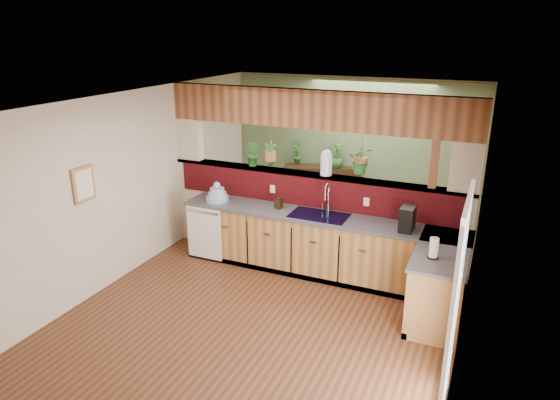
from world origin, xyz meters
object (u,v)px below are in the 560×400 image
at_px(faucet, 327,197).
at_px(soap_dispenser, 279,201).
at_px(dish_stack, 217,195).
at_px(shelving_console, 321,190).
at_px(glass_jar, 326,162).
at_px(coffee_maker, 407,220).
at_px(paper_towel, 434,248).

distance_m(faucet, soap_dispenser, 0.73).
xyz_separation_m(dish_stack, shelving_console, (0.88, 2.31, -0.49)).
bearing_deg(dish_stack, glass_jar, 14.46).
bearing_deg(coffee_maker, glass_jar, 163.15).
bearing_deg(coffee_maker, soap_dispenser, 178.98).
distance_m(faucet, paper_towel, 1.86).
bearing_deg(faucet, shelving_console, 111.01).
distance_m(faucet, glass_jar, 0.50).
xyz_separation_m(glass_jar, shelving_console, (-0.71, 1.90, -1.08)).
bearing_deg(glass_jar, shelving_console, 110.53).
relative_size(paper_towel, glass_jar, 0.71).
bearing_deg(soap_dispenser, paper_towel, -19.38).
xyz_separation_m(dish_stack, paper_towel, (3.30, -0.74, 0.03)).
bearing_deg(dish_stack, faucet, 6.51).
bearing_deg(soap_dispenser, dish_stack, -175.59).
bearing_deg(dish_stack, coffee_maker, -0.54).
bearing_deg(shelving_console, faucet, -88.25).
bearing_deg(faucet, paper_towel, -30.10).
bearing_deg(coffee_maker, faucet, 171.47).
xyz_separation_m(faucet, dish_stack, (-1.70, -0.19, -0.15)).
distance_m(faucet, shelving_console, 2.36).
xyz_separation_m(faucet, coffee_maker, (1.17, -0.22, -0.09)).
xyz_separation_m(soap_dispenser, glass_jar, (0.60, 0.33, 0.57)).
height_order(coffee_maker, glass_jar, glass_jar).
height_order(dish_stack, glass_jar, glass_jar).
bearing_deg(shelving_console, dish_stack, -130.17).
bearing_deg(paper_towel, faucet, 149.90).
bearing_deg(soap_dispenser, glass_jar, 29.01).
xyz_separation_m(coffee_maker, shelving_console, (-1.99, 2.34, -0.55)).
relative_size(faucet, soap_dispenser, 2.10).
xyz_separation_m(paper_towel, shelving_console, (-2.42, 3.05, -0.52)).
bearing_deg(soap_dispenser, shelving_console, 92.76).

